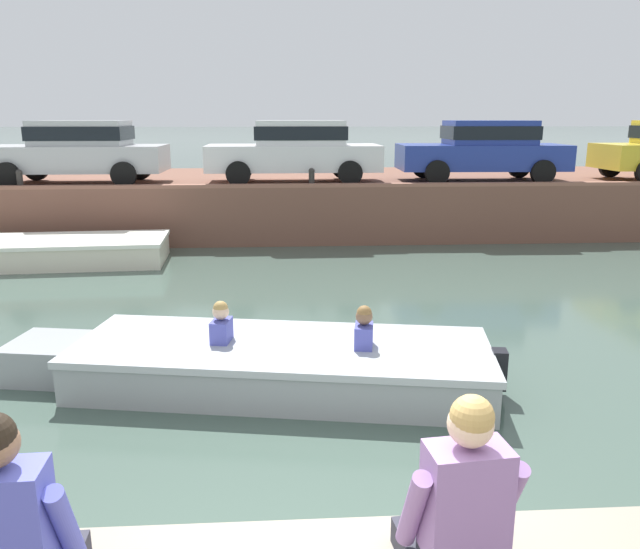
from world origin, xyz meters
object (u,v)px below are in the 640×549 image
motorboat_passing (263,364)px  car_centre_blue (484,148)px  car_left_inner_white (296,149)px  mooring_bollard_mid (312,177)px  person_seated_right (460,512)px  car_leftmost_silver (78,149)px  person_seated_left (12,536)px  mooring_bollard_west (20,178)px  boat_moored_west_cream (41,252)px

motorboat_passing → car_centre_blue: bearing=59.5°
car_left_inner_white → mooring_bollard_mid: car_left_inner_white is taller
mooring_bollard_mid → person_seated_right: size_ratio=0.46×
car_leftmost_silver → person_seated_left: 14.33m
car_leftmost_silver → car_left_inner_white: same height
motorboat_passing → mooring_bollard_mid: bearing=83.3°
car_centre_blue → person_seated_left: (-6.43, -13.76, -0.95)m
car_centre_blue → person_seated_left: 15.22m
car_left_inner_white → person_seated_right: 13.76m
mooring_bollard_mid → person_seated_right: 12.65m
car_left_inner_white → mooring_bollard_west: (-6.49, -1.08, -0.61)m
person_seated_right → boat_moored_west_cream: bearing=118.5°
motorboat_passing → person_seated_left: bearing=-101.9°
boat_moored_west_cream → person_seated_right: bearing=-61.5°
car_centre_blue → car_left_inner_white: bearing=180.0°
boat_moored_west_cream → mooring_bollard_mid: bearing=17.0°
motorboat_passing → car_centre_blue: (5.50, 9.35, 2.00)m
mooring_bollard_west → motorboat_passing: bearing=-54.7°
car_leftmost_silver → person_seated_left: bearing=-74.3°
person_seated_right → motorboat_passing: bearing=103.1°
motorboat_passing → car_left_inner_white: size_ratio=1.32×
car_left_inner_white → person_seated_right: (0.39, -13.72, -0.95)m
person_seated_left → person_seated_right: bearing=1.2°
car_centre_blue → mooring_bollard_mid: (-4.53, -1.07, -0.61)m
mooring_bollard_mid → person_seated_left: (-1.90, -12.69, -0.34)m
boat_moored_west_cream → motorboat_passing: 8.12m
motorboat_passing → person_seated_right: person_seated_right is taller
car_leftmost_silver → motorboat_passing: bearing=-62.9°
mooring_bollard_mid → person_seated_right: (0.05, -12.64, -0.34)m
car_leftmost_silver → person_seated_right: (5.81, -13.72, -0.95)m
car_centre_blue → boat_moored_west_cream: bearing=-164.6°
car_left_inner_white → car_centre_blue: same height
person_seated_left → car_centre_blue: bearing=65.0°
car_left_inner_white → car_centre_blue: (4.87, -0.00, -0.00)m
car_left_inner_white → mooring_bollard_west: bearing=-170.6°
motorboat_passing → car_leftmost_silver: size_ratio=1.34×
motorboat_passing → person_seated_left: 4.63m
mooring_bollard_west → car_centre_blue: bearing=5.4°
car_left_inner_white → car_centre_blue: size_ratio=1.02×
car_left_inner_white → car_centre_blue: 4.87m
boat_moored_west_cream → person_seated_right: (5.89, -10.86, 1.05)m
mooring_bollard_west → mooring_bollard_mid: 6.83m
boat_moored_west_cream → car_centre_blue: car_centre_blue is taller
car_leftmost_silver → car_left_inner_white: 5.42m
boat_moored_west_cream → motorboat_passing: size_ratio=0.98×
car_left_inner_white → motorboat_passing: bearing=-93.8°
motorboat_passing → mooring_bollard_west: bearing=125.3°
boat_moored_west_cream → car_leftmost_silver: (0.08, 2.86, 2.00)m
car_leftmost_silver → car_left_inner_white: size_ratio=0.99×
person_seated_left → boat_moored_west_cream: bearing=109.9°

